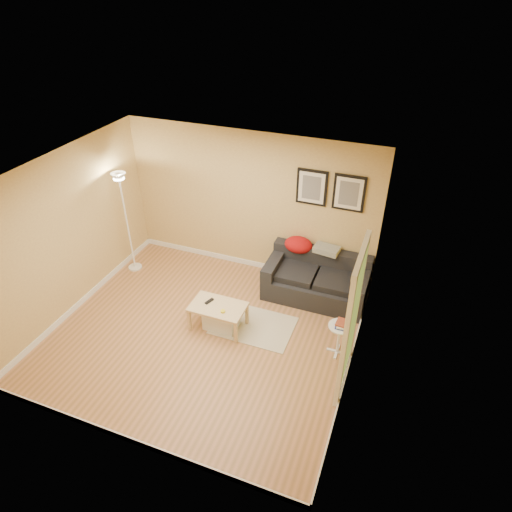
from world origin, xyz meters
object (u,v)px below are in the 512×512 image
(storage_bin, at_px, (222,318))
(side_table, at_px, (339,339))
(book_stack, at_px, (342,324))
(sofa, at_px, (316,278))
(floor_lamp, at_px, (128,226))
(coffee_table, at_px, (218,316))

(storage_bin, height_order, side_table, side_table)
(book_stack, bearing_deg, storage_bin, -162.45)
(sofa, height_order, storage_bin, sofa)
(storage_bin, xyz_separation_m, floor_lamp, (-2.20, 0.88, 0.74))
(side_table, distance_m, floor_lamp, 4.15)
(sofa, height_order, book_stack, sofa)
(sofa, relative_size, storage_bin, 3.22)
(storage_bin, bearing_deg, sofa, 47.16)
(book_stack, bearing_deg, floor_lamp, -176.60)
(coffee_table, bearing_deg, sofa, 26.09)
(side_table, xyz_separation_m, book_stack, (0.02, 0.01, 0.30))
(side_table, bearing_deg, sofa, 118.47)
(floor_lamp, bearing_deg, storage_bin, -21.85)
(storage_bin, bearing_deg, book_stack, 3.25)
(sofa, distance_m, side_table, 1.35)
(side_table, relative_size, floor_lamp, 0.27)
(coffee_table, bearing_deg, floor_lamp, 136.53)
(book_stack, height_order, floor_lamp, floor_lamp)
(storage_bin, height_order, book_stack, book_stack)
(coffee_table, bearing_deg, book_stack, -16.71)
(coffee_table, relative_size, storage_bin, 1.60)
(sofa, xyz_separation_m, book_stack, (0.66, -1.17, 0.18))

